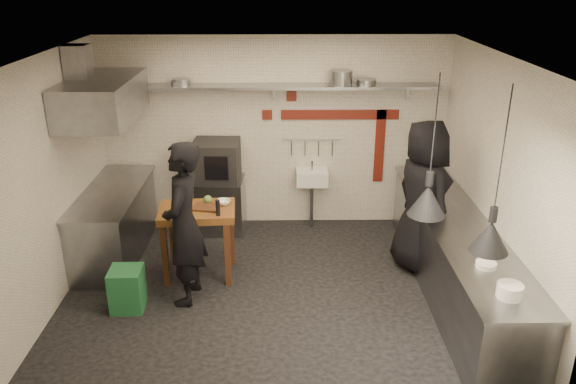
{
  "coord_description": "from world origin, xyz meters",
  "views": [
    {
      "loc": [
        0.1,
        -5.82,
        3.67
      ],
      "look_at": [
        0.18,
        0.3,
        1.2
      ],
      "focal_mm": 35.0,
      "sensor_mm": 36.0,
      "label": 1
    }
  ],
  "objects_px": {
    "oven_stand": "(221,205)",
    "combi_oven": "(217,161)",
    "chef_left": "(184,224)",
    "prep_table": "(199,242)",
    "chef_right": "(423,197)",
    "green_bin": "(127,289)"
  },
  "relations": [
    {
      "from": "green_bin",
      "to": "chef_right",
      "type": "bearing_deg",
      "value": 14.54
    },
    {
      "from": "combi_oven",
      "to": "green_bin",
      "type": "xyz_separation_m",
      "value": [
        -0.84,
        -2.04,
        -0.84
      ]
    },
    {
      "from": "combi_oven",
      "to": "chef_left",
      "type": "height_order",
      "value": "chef_left"
    },
    {
      "from": "oven_stand",
      "to": "chef_right",
      "type": "xyz_separation_m",
      "value": [
        2.66,
        -1.16,
        0.59
      ]
    },
    {
      "from": "oven_stand",
      "to": "combi_oven",
      "type": "xyz_separation_m",
      "value": [
        -0.03,
        -0.03,
        0.69
      ]
    },
    {
      "from": "prep_table",
      "to": "oven_stand",
      "type": "bearing_deg",
      "value": 79.53
    },
    {
      "from": "combi_oven",
      "to": "prep_table",
      "type": "distance_m",
      "value": 1.44
    },
    {
      "from": "chef_right",
      "to": "combi_oven",
      "type": "bearing_deg",
      "value": 45.75
    },
    {
      "from": "chef_left",
      "to": "prep_table",
      "type": "bearing_deg",
      "value": 178.66
    },
    {
      "from": "prep_table",
      "to": "chef_left",
      "type": "relative_size",
      "value": 0.48
    },
    {
      "from": "combi_oven",
      "to": "chef_right",
      "type": "xyz_separation_m",
      "value": [
        2.69,
        -1.13,
        -0.1
      ]
    },
    {
      "from": "prep_table",
      "to": "chef_left",
      "type": "bearing_deg",
      "value": -101.22
    },
    {
      "from": "oven_stand",
      "to": "combi_oven",
      "type": "height_order",
      "value": "combi_oven"
    },
    {
      "from": "oven_stand",
      "to": "chef_right",
      "type": "distance_m",
      "value": 2.96
    },
    {
      "from": "prep_table",
      "to": "chef_right",
      "type": "height_order",
      "value": "chef_right"
    },
    {
      "from": "green_bin",
      "to": "chef_left",
      "type": "relative_size",
      "value": 0.26
    },
    {
      "from": "green_bin",
      "to": "prep_table",
      "type": "height_order",
      "value": "prep_table"
    },
    {
      "from": "oven_stand",
      "to": "chef_left",
      "type": "bearing_deg",
      "value": -94.14
    },
    {
      "from": "prep_table",
      "to": "combi_oven",
      "type": "bearing_deg",
      "value": 80.84
    },
    {
      "from": "combi_oven",
      "to": "prep_table",
      "type": "xyz_separation_m",
      "value": [
        -0.11,
        -1.29,
        -0.63
      ]
    },
    {
      "from": "green_bin",
      "to": "prep_table",
      "type": "distance_m",
      "value": 1.07
    },
    {
      "from": "combi_oven",
      "to": "prep_table",
      "type": "relative_size",
      "value": 0.7
    }
  ]
}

